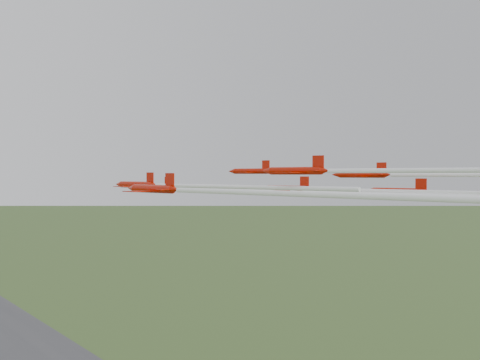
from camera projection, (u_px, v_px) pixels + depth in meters
jet_lead at (220, 191)px, 92.21m from camera, size 16.46×66.34×2.88m
jet_row2_left at (178, 186)px, 80.66m from camera, size 11.20×46.00×2.52m
jet_row2_right at (332, 171)px, 93.98m from camera, size 16.21×66.88×2.64m
jet_row3_left at (221, 191)px, 57.00m from camera, size 8.97×51.13×2.44m
jet_row3_mid at (346, 190)px, 77.78m from camera, size 10.24×47.63×2.48m
jet_row3_right at (412, 175)px, 95.97m from camera, size 13.29×48.08×2.90m
jet_row4_left at (380, 171)px, 61.53m from camera, size 13.11×48.62×2.42m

